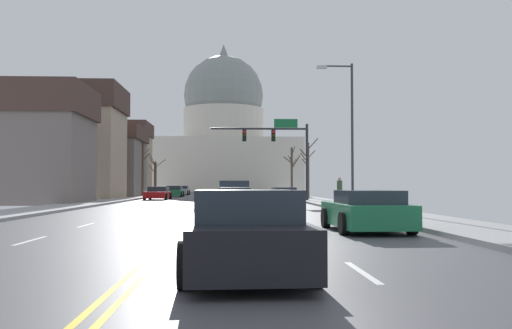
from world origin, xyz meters
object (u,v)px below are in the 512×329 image
Objects in this scene: pickup_truck_near_01 at (234,195)px; sedan_near_05 at (244,234)px; sedan_near_00 at (284,196)px; bicycle_parked at (341,201)px; street_lamp_right at (348,122)px; sedan_near_03 at (235,205)px; sedan_oncoming_00 at (158,193)px; sedan_near_02 at (236,200)px; sedan_oncoming_01 at (174,192)px; pedestrian_00 at (340,189)px; sedan_near_04 at (366,212)px; sedan_oncoming_02 at (182,191)px; signal_gantry at (279,142)px.

pickup_truck_near_01 reaches higher than sedan_near_05.
sedan_near_00 is 10.99m from bicycle_parked.
sedan_near_03 is (-6.35, -8.47, -4.28)m from street_lamp_right.
sedan_oncoming_00 reaches higher than sedan_near_03.
sedan_near_00 is 1.06× the size of sedan_near_02.
sedan_near_03 is 1.00× the size of sedan_oncoming_01.
pickup_truck_near_01 is 3.02× the size of bicycle_parked.
pedestrian_00 is at bearing 62.75° from sedan_near_03.
pickup_truck_near_01 is 1.25× the size of sedan_oncoming_01.
pedestrian_00 reaches higher than sedan_oncoming_00.
street_lamp_right is 22.77m from sedan_near_05.
sedan_oncoming_01 is 2.49× the size of pedestrian_00.
sedan_near_04 is 14.14m from bicycle_parked.
street_lamp_right is 4.65× the size of pedestrian_00.
sedan_near_05 is at bearing -84.11° from sedan_oncoming_02.
pickup_truck_near_01 is 7.87m from bicycle_parked.
sedan_oncoming_00 is at bearing 103.24° from sedan_near_03.
sedan_near_00 is 24.39m from sedan_oncoming_01.
street_lamp_right is 14.88m from sedan_near_04.
sedan_near_05 reaches higher than sedan_near_03.
pickup_truck_near_01 is 1.13× the size of sedan_near_05.
pickup_truck_near_01 is at bearing 89.94° from sedan_near_05.
sedan_oncoming_01 is at bearing 115.72° from pedestrian_00.
signal_gantry reaches higher than pedestrian_00.
sedan_near_00 is 2.65× the size of pedestrian_00.
signal_gantry is 1.48× the size of pickup_truck_near_01.
sedan_near_03 is (-3.76, -22.28, -4.23)m from signal_gantry.
signal_gantry is 32.72m from sedan_oncoming_02.
sedan_near_05 reaches higher than sedan_near_00.
pedestrian_00 is 4.99m from bicycle_parked.
sedan_near_05 is 1.10× the size of sedan_oncoming_01.
sedan_oncoming_01 is at bearing -89.31° from sedan_oncoming_02.
pickup_truck_near_01 is 16.98m from sedan_oncoming_00.
sedan_near_04 is at bearing -89.82° from signal_gantry.
sedan_near_00 is 1.06× the size of sedan_oncoming_01.
sedan_oncoming_00 is 2.61× the size of pedestrian_00.
sedan_oncoming_02 is at bearing 108.93° from signal_gantry.
bicycle_parked is at bearing -80.97° from signal_gantry.
street_lamp_right is 1.50× the size of pickup_truck_near_01.
signal_gantry is 1.73× the size of sedan_near_00.
bicycle_parked is (5.96, 8.42, -0.08)m from sedan_near_03.
street_lamp_right is at bearing -68.40° from sedan_oncoming_01.
sedan_oncoming_02 is at bearing 90.69° from sedan_oncoming_01.
sedan_near_03 is at bearing -80.88° from sedan_oncoming_01.
sedan_near_02 reaches higher than sedan_near_00.
sedan_oncoming_01 is at bearing 102.61° from sedan_near_04.
sedan_oncoming_02 reaches higher than sedan_near_04.
sedan_near_03 is 6.77m from sedan_near_04.
sedan_near_03 is 10.32m from bicycle_parked.
sedan_near_04 is 0.99× the size of sedan_oncoming_01.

